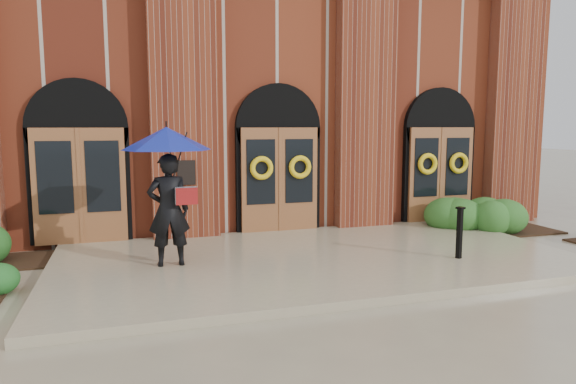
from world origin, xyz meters
name	(u,v)px	position (x,y,z in m)	size (l,w,h in m)	color
ground	(319,264)	(0.00, 0.00, 0.00)	(90.00, 90.00, 0.00)	gray
landing	(317,259)	(0.00, 0.15, 0.07)	(10.00, 5.30, 0.15)	tan
church_building	(230,102)	(0.00, 8.78, 3.50)	(16.20, 12.53, 7.00)	maroon
man_with_umbrella	(168,169)	(-2.82, 0.27, 1.92)	(1.59, 1.59, 2.52)	black
metal_post	(460,231)	(2.53, -0.89, 0.68)	(0.17, 0.17, 1.00)	black
hedge_wall_right	(489,216)	(5.20, 1.55, 0.42)	(3.24, 1.30, 0.83)	#28581F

